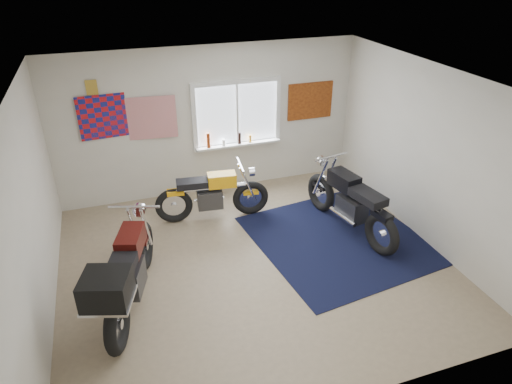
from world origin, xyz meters
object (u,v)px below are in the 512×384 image
object	(u,v)px
maroon_tourer	(126,275)
navy_rug	(339,239)
yellow_triumph	(212,196)
black_chrome_bike	(350,204)

from	to	relation	value
maroon_tourer	navy_rug	bearing A→B (deg)	-61.84
yellow_triumph	black_chrome_bike	world-z (taller)	black_chrome_bike
navy_rug	maroon_tourer	xyz separation A→B (m)	(-3.29, -0.61, 0.59)
navy_rug	maroon_tourer	bearing A→B (deg)	-169.44
black_chrome_bike	maroon_tourer	distance (m)	3.65
navy_rug	yellow_triumph	xyz separation A→B (m)	(-1.74, 1.30, 0.42)
navy_rug	black_chrome_bike	world-z (taller)	black_chrome_bike
navy_rug	black_chrome_bike	size ratio (longest dim) A/B	1.20
navy_rug	yellow_triumph	world-z (taller)	yellow_triumph
maroon_tourer	black_chrome_bike	bearing A→B (deg)	-59.34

